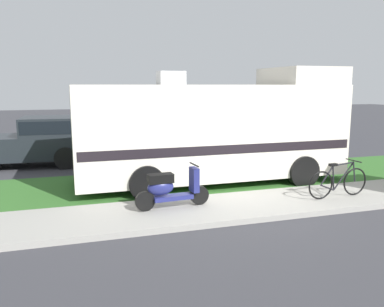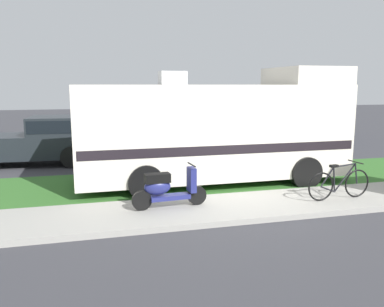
# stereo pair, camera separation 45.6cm
# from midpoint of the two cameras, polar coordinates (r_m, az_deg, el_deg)

# --- Properties ---
(ground_plane) EXTENTS (80.00, 80.00, 0.00)m
(ground_plane) POSITION_cam_midpoint_polar(r_m,az_deg,el_deg) (10.49, 3.81, -5.96)
(ground_plane) COLOR #38383D
(sidewalk) EXTENTS (24.00, 2.00, 0.12)m
(sidewalk) POSITION_cam_midpoint_polar(r_m,az_deg,el_deg) (9.41, 6.46, -7.48)
(sidewalk) COLOR #9E9B93
(sidewalk) RESTS_ON ground
(grass_strip) EXTENTS (24.00, 3.40, 0.08)m
(grass_strip) POSITION_cam_midpoint_polar(r_m,az_deg,el_deg) (11.85, 1.19, -3.90)
(grass_strip) COLOR #336628
(grass_strip) RESTS_ON ground
(motorhome_rv) EXTENTS (7.63, 2.68, 3.36)m
(motorhome_rv) POSITION_cam_midpoint_polar(r_m,az_deg,el_deg) (11.43, 2.01, 3.50)
(motorhome_rv) COLOR silver
(motorhome_rv) RESTS_ON ground
(scooter) EXTENTS (1.74, 0.50, 0.97)m
(scooter) POSITION_cam_midpoint_polar(r_m,az_deg,el_deg) (8.91, -4.66, -5.01)
(scooter) COLOR black
(scooter) RESTS_ON ground
(bicycle) EXTENTS (1.73, 0.52, 0.90)m
(bicycle) POSITION_cam_midpoint_polar(r_m,az_deg,el_deg) (10.30, 19.06, -3.87)
(bicycle) COLOR black
(bicycle) RESTS_ON ground
(pickup_truck_near) EXTENTS (5.82, 2.32, 1.73)m
(pickup_truck_near) POSITION_cam_midpoint_polar(r_m,az_deg,el_deg) (15.29, -22.93, 1.85)
(pickup_truck_near) COLOR #1E2328
(pickup_truck_near) RESTS_ON ground
(pickup_truck_far) EXTENTS (5.36, 2.16, 1.81)m
(pickup_truck_far) POSITION_cam_midpoint_polar(r_m,az_deg,el_deg) (21.45, 10.00, 4.64)
(pickup_truck_far) COLOR #1E478C
(pickup_truck_far) RESTS_ON ground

